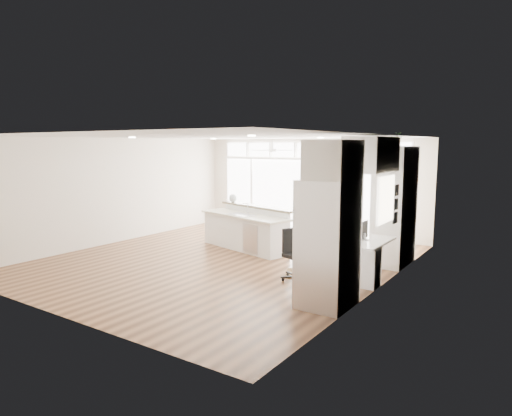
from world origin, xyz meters
The scene contains 24 objects.
floor centered at (0.00, 0.00, -0.01)m, with size 7.00×8.00×0.02m, color #462815.
ceiling centered at (0.00, 0.00, 2.70)m, with size 7.00×8.00×0.02m, color silver.
wall_back centered at (0.00, 4.00, 1.35)m, with size 7.00×0.04×2.70m, color beige.
wall_front centered at (0.00, -4.00, 1.35)m, with size 7.00×0.04×2.70m, color beige.
wall_left centered at (-3.50, 0.00, 1.35)m, with size 0.04×8.00×2.70m, color beige.
wall_right centered at (3.50, 0.00, 1.35)m, with size 0.04×8.00×2.70m, color beige.
glass_wall centered at (0.00, 3.94, 1.05)m, with size 5.80×0.06×2.08m, color white.
transom_row centered at (0.00, 3.94, 2.38)m, with size 5.90×0.06×0.40m, color white.
desk_window centered at (3.46, 0.30, 1.55)m, with size 0.04×0.85×0.85m, color white.
ceiling_fan centered at (-0.50, 2.80, 2.48)m, with size 1.16×1.16×0.32m, color white.
recessed_lights centered at (0.00, 0.20, 2.68)m, with size 3.40×3.00×0.02m, color white.
oven_cabinet centered at (3.17, 1.80, 1.25)m, with size 0.64×1.20×2.50m, color white.
desk_nook centered at (3.13, 0.30, 0.38)m, with size 0.72×1.30×0.76m, color white.
upper_cabinets centered at (3.17, 0.30, 2.35)m, with size 0.64×1.30×0.64m, color white.
refrigerator centered at (3.11, -1.35, 1.00)m, with size 0.76×0.90×2.00m, color silver.
fridge_cabinet centered at (3.17, -1.35, 2.30)m, with size 0.64×0.90×0.60m, color white.
framed_photos centered at (3.46, 0.92, 1.40)m, with size 0.06×0.22×0.80m, color black.
kitchen_island centered at (-0.26, 1.15, 0.52)m, with size 2.60×0.98×1.03m, color white.
rug centered at (2.11, 0.05, 0.01)m, with size 0.97×0.70×0.01m, color #311F0F.
office_chair centered at (2.07, -0.40, 0.48)m, with size 0.50×0.46×0.95m, color black.
fishbowl centered at (-1.08, 1.78, 1.14)m, with size 0.21×0.21×0.21m, color silver.
monitor centered at (3.05, 0.30, 0.94)m, with size 0.07×0.44×0.37m, color black.
keyboard centered at (2.88, 0.30, 0.77)m, with size 0.12×0.33×0.02m, color white.
potted_plant centered at (3.17, 1.80, 2.61)m, with size 0.25×0.28×0.22m, color #315D28.
Camera 1 is at (6.07, -7.76, 2.53)m, focal length 32.00 mm.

